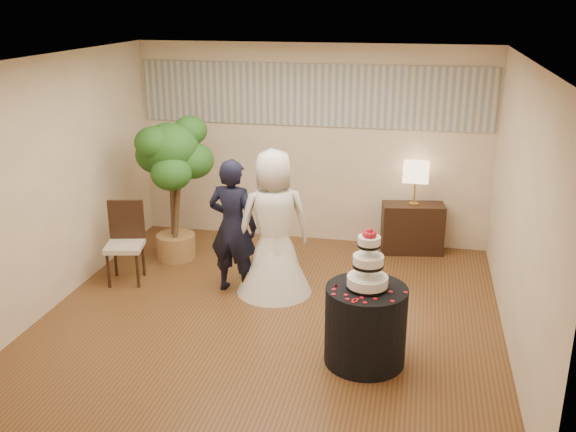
% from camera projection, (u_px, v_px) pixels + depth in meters
% --- Properties ---
extents(floor, '(5.00, 5.00, 0.00)m').
position_uv_depth(floor, '(272.00, 315.00, 7.17)').
color(floor, brown).
rests_on(floor, ground).
extents(ceiling, '(5.00, 5.00, 0.00)m').
position_uv_depth(ceiling, '(270.00, 59.00, 6.27)').
color(ceiling, white).
rests_on(ceiling, wall_back).
extents(wall_back, '(5.00, 0.06, 2.80)m').
position_uv_depth(wall_back, '(312.00, 145.00, 9.04)').
color(wall_back, beige).
rests_on(wall_back, ground).
extents(wall_front, '(5.00, 0.06, 2.80)m').
position_uv_depth(wall_front, '(187.00, 300.00, 4.41)').
color(wall_front, beige).
rests_on(wall_front, ground).
extents(wall_left, '(0.06, 5.00, 2.80)m').
position_uv_depth(wall_left, '(55.00, 182.00, 7.21)').
color(wall_left, beige).
rests_on(wall_left, ground).
extents(wall_right, '(0.06, 5.00, 2.80)m').
position_uv_depth(wall_right, '(521.00, 211.00, 6.23)').
color(wall_right, beige).
rests_on(wall_right, ground).
extents(mural_border, '(4.90, 0.02, 0.85)m').
position_uv_depth(mural_border, '(312.00, 95.00, 8.79)').
color(mural_border, '#A8A69B').
rests_on(mural_border, wall_back).
extents(groom, '(0.64, 0.47, 1.64)m').
position_uv_depth(groom, '(233.00, 227.00, 7.53)').
color(groom, black).
rests_on(groom, floor).
extents(bride, '(1.20, 1.20, 1.75)m').
position_uv_depth(bride, '(274.00, 223.00, 7.49)').
color(bride, white).
rests_on(bride, floor).
extents(cake_table, '(0.85, 0.85, 0.78)m').
position_uv_depth(cake_table, '(365.00, 325.00, 6.15)').
color(cake_table, black).
rests_on(cake_table, floor).
extents(wedding_cake, '(0.39, 0.39, 0.60)m').
position_uv_depth(wedding_cake, '(368.00, 259.00, 5.93)').
color(wedding_cake, white).
rests_on(wedding_cake, cake_table).
extents(console, '(0.88, 0.50, 0.69)m').
position_uv_depth(console, '(412.00, 228.00, 8.86)').
color(console, black).
rests_on(console, floor).
extents(table_lamp, '(0.34, 0.34, 0.58)m').
position_uv_depth(table_lamp, '(415.00, 184.00, 8.65)').
color(table_lamp, beige).
rests_on(table_lamp, console).
extents(ficus_tree, '(0.98, 0.98, 1.96)m').
position_uv_depth(ficus_tree, '(173.00, 189.00, 8.45)').
color(ficus_tree, '#275C1D').
rests_on(ficus_tree, floor).
extents(side_chair, '(0.55, 0.57, 1.00)m').
position_uv_depth(side_chair, '(124.00, 244.00, 7.88)').
color(side_chair, black).
rests_on(side_chair, floor).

